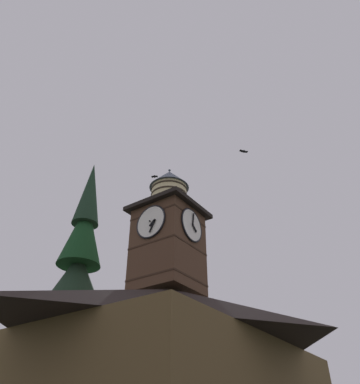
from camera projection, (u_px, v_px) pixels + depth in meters
name	position (u px, v px, depth m)	size (l,w,h in m)	color
building_main	(172.00, 369.00, 17.06)	(14.66, 10.80, 7.64)	brown
clock_tower	(168.00, 234.00, 21.83)	(3.89, 3.89, 8.31)	#4C3323
pine_tree_behind	(70.00, 320.00, 22.13)	(5.83, 5.83, 18.70)	#473323
moon	(29.00, 349.00, 50.49)	(1.63, 1.63, 1.63)	silver
flying_bird_high	(244.00, 151.00, 26.97)	(0.60, 0.53, 0.15)	black
flying_bird_low	(155.00, 177.00, 28.26)	(0.39, 0.52, 0.16)	black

